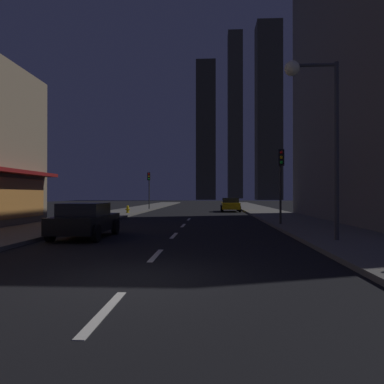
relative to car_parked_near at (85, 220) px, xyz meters
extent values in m
cube|color=black|center=(3.60, 24.59, -0.79)|extent=(78.00, 136.00, 0.10)
cube|color=#605E59|center=(10.60, 24.59, -0.67)|extent=(4.00, 76.00, 0.15)
cube|color=#605E59|center=(-3.40, 24.59, -0.67)|extent=(4.00, 76.00, 0.15)
cube|color=silver|center=(3.60, -9.41, -0.73)|extent=(0.16, 2.20, 0.01)
cube|color=silver|center=(3.60, -4.21, -0.73)|extent=(0.16, 2.20, 0.01)
cube|color=silver|center=(3.60, 0.99, -0.73)|extent=(0.16, 2.20, 0.01)
cube|color=silver|center=(3.60, 6.19, -0.73)|extent=(0.16, 2.20, 0.01)
cube|color=silver|center=(3.60, 11.39, -0.73)|extent=(0.16, 2.20, 0.01)
cube|color=#343127|center=(3.34, 109.22, 22.44)|extent=(6.53, 8.89, 46.36)
cube|color=#3E3A2E|center=(15.78, 149.81, 36.49)|extent=(6.47, 7.19, 74.46)
cube|color=#3B382C|center=(23.90, 106.11, 28.20)|extent=(8.14, 7.92, 57.87)
cube|color=black|center=(0.00, 0.05, -0.13)|extent=(1.80, 4.20, 0.65)
cube|color=black|center=(0.00, -0.15, 0.43)|extent=(1.64, 2.00, 0.55)
cylinder|color=black|center=(-0.88, 1.45, -0.40)|extent=(0.22, 0.68, 0.68)
cylinder|color=black|center=(0.88, 1.45, -0.40)|extent=(0.22, 0.68, 0.68)
cylinder|color=black|center=(-0.88, -1.35, -0.40)|extent=(0.22, 0.68, 0.68)
cylinder|color=black|center=(0.88, -1.35, -0.40)|extent=(0.22, 0.68, 0.68)
sphere|color=white|center=(-0.55, 2.10, -0.08)|extent=(0.18, 0.18, 0.18)
sphere|color=white|center=(0.55, 2.10, -0.08)|extent=(0.18, 0.18, 0.18)
cube|color=gold|center=(7.20, 23.48, -0.13)|extent=(1.80, 4.20, 0.65)
cube|color=black|center=(7.20, 23.28, 0.43)|extent=(1.64, 2.00, 0.55)
cylinder|color=black|center=(6.32, 24.88, -0.40)|extent=(0.22, 0.68, 0.68)
cylinder|color=black|center=(8.08, 24.88, -0.40)|extent=(0.22, 0.68, 0.68)
cylinder|color=black|center=(6.32, 22.08, -0.40)|extent=(0.22, 0.68, 0.68)
cylinder|color=black|center=(8.08, 22.08, -0.40)|extent=(0.22, 0.68, 0.68)
sphere|color=white|center=(6.65, 25.53, -0.08)|extent=(0.18, 0.18, 0.18)
sphere|color=white|center=(7.75, 25.53, -0.08)|extent=(0.18, 0.18, 0.18)
cylinder|color=gold|center=(-2.30, 17.60, -0.32)|extent=(0.22, 0.22, 0.55)
sphere|color=gold|center=(-2.30, 17.60, -0.04)|extent=(0.21, 0.21, 0.21)
cylinder|color=gold|center=(-2.30, 17.60, -0.56)|extent=(0.30, 0.30, 0.06)
cylinder|color=gold|center=(-2.46, 17.60, -0.29)|extent=(0.10, 0.10, 0.10)
cylinder|color=gold|center=(-2.14, 17.60, -0.29)|extent=(0.10, 0.10, 0.10)
cylinder|color=#2D2D2D|center=(9.10, 5.79, 1.51)|extent=(0.12, 0.12, 4.20)
cube|color=black|center=(9.10, 5.59, 3.11)|extent=(0.32, 0.24, 0.90)
sphere|color=red|center=(9.10, 5.46, 3.39)|extent=(0.18, 0.18, 0.18)
sphere|color=#F2B20C|center=(9.10, 5.46, 3.11)|extent=(0.18, 0.18, 0.18)
sphere|color=#19D833|center=(9.10, 5.46, 2.83)|extent=(0.18, 0.18, 0.18)
cylinder|color=#2D2D2D|center=(-1.90, 26.58, 1.51)|extent=(0.12, 0.12, 4.20)
cube|color=black|center=(-1.90, 26.38, 3.11)|extent=(0.32, 0.24, 0.90)
sphere|color=red|center=(-1.90, 26.25, 3.39)|extent=(0.18, 0.18, 0.18)
sphere|color=#F2B20C|center=(-1.90, 26.25, 3.11)|extent=(0.18, 0.18, 0.18)
sphere|color=#19D833|center=(-1.90, 26.25, 2.83)|extent=(0.18, 0.18, 0.18)
cylinder|color=#38383D|center=(9.80, -1.36, 2.66)|extent=(0.16, 0.16, 6.50)
cylinder|color=#38383D|center=(9.00, -1.36, 5.81)|extent=(1.60, 0.12, 0.12)
sphere|color=#FCF7CC|center=(8.20, -1.36, 5.71)|extent=(0.56, 0.56, 0.56)
camera|label=1|loc=(5.24, -14.95, 1.07)|focal=34.27mm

